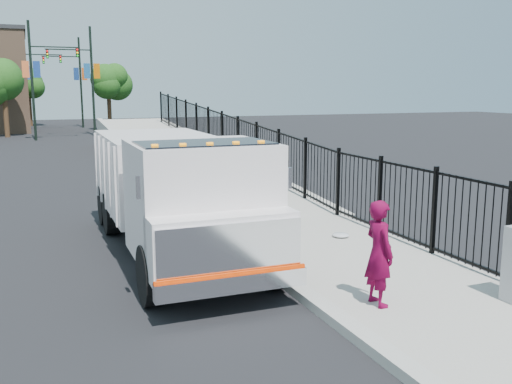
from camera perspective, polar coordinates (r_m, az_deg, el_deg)
name	(u,v)px	position (r m, az deg, el deg)	size (l,w,h in m)	color
ground	(278,279)	(10.91, 2.24, -8.68)	(120.00, 120.00, 0.00)	black
sidewalk	(430,298)	(10.24, 17.02, -10.09)	(3.55, 12.00, 0.12)	#9E998E
curb	(330,313)	(9.21, 7.42, -11.92)	(0.30, 12.00, 0.16)	#ADAAA3
ramp	(179,167)	(26.43, -7.68, 2.53)	(3.95, 24.00, 1.70)	#9E998E
iron_fence	(238,155)	(22.93, -1.82, 3.70)	(0.10, 28.00, 1.80)	black
truck	(175,187)	(12.19, -8.06, 0.54)	(2.63, 7.81, 2.67)	black
worker	(379,253)	(9.31, 12.20, -5.98)	(0.62, 0.41, 1.71)	#5E0428
debris	(341,235)	(13.52, 8.49, -4.27)	(0.40, 0.40, 0.10)	silver
light_pole_0	(36,76)	(42.09, -21.10, 10.78)	(3.77, 0.22, 8.00)	black
light_pole_1	(88,77)	(44.73, -16.46, 10.98)	(3.78, 0.22, 8.00)	black
light_pole_2	(27,78)	(51.93, -21.93, 10.52)	(3.77, 0.22, 8.00)	black
light_pole_3	(77,79)	(54.51, -17.46, 10.74)	(3.78, 0.22, 8.00)	black
tree_0	(3,82)	(45.57, -23.94, 10.00)	(3.10, 3.10, 5.55)	#382314
tree_1	(108,83)	(50.72, -14.56, 10.46)	(2.45, 2.45, 5.23)	#382314
tree_2	(28,84)	(58.41, -21.82, 10.01)	(2.54, 2.54, 5.27)	#382314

